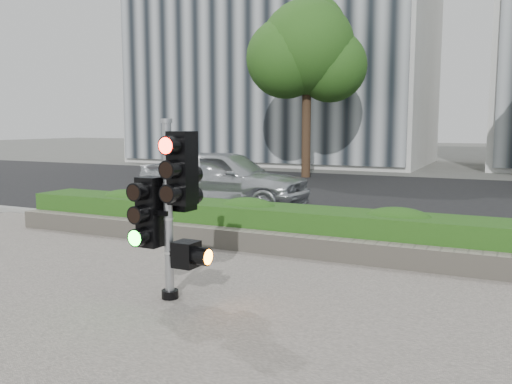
# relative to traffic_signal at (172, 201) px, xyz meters

# --- Properties ---
(ground) EXTENTS (120.00, 120.00, 0.00)m
(ground) POSITION_rel_traffic_signal_xyz_m (0.59, 0.79, -1.25)
(ground) COLOR #51514C
(ground) RESTS_ON ground
(sidewalk) EXTENTS (16.00, 11.00, 0.03)m
(sidewalk) POSITION_rel_traffic_signal_xyz_m (0.59, -1.71, -1.24)
(sidewalk) COLOR #9E9389
(sidewalk) RESTS_ON ground
(road) EXTENTS (60.00, 13.00, 0.02)m
(road) POSITION_rel_traffic_signal_xyz_m (0.59, 10.79, -1.24)
(road) COLOR black
(road) RESTS_ON ground
(curb) EXTENTS (60.00, 0.25, 0.12)m
(curb) POSITION_rel_traffic_signal_xyz_m (0.59, 3.94, -1.19)
(curb) COLOR gray
(curb) RESTS_ON ground
(stone_wall) EXTENTS (12.00, 0.32, 0.34)m
(stone_wall) POSITION_rel_traffic_signal_xyz_m (0.59, 2.69, -1.05)
(stone_wall) COLOR gray
(stone_wall) RESTS_ON sidewalk
(hedge) EXTENTS (12.00, 1.00, 0.68)m
(hedge) POSITION_rel_traffic_signal_xyz_m (0.59, 3.34, -0.88)
(hedge) COLOR #3E7F27
(hedge) RESTS_ON sidewalk
(building_left) EXTENTS (16.00, 9.00, 15.00)m
(building_left) POSITION_rel_traffic_signal_xyz_m (-8.41, 23.79, 6.25)
(building_left) COLOR #B7B7B2
(building_left) RESTS_ON ground
(tree_left) EXTENTS (4.61, 4.03, 7.34)m
(tree_left) POSITION_rel_traffic_signal_xyz_m (-3.93, 15.35, 3.79)
(tree_left) COLOR black
(tree_left) RESTS_ON ground
(traffic_signal) EXTENTS (0.77, 0.57, 2.21)m
(traffic_signal) POSITION_rel_traffic_signal_xyz_m (0.00, 0.00, 0.00)
(traffic_signal) COLOR black
(traffic_signal) RESTS_ON sidewalk
(car_silver) EXTENTS (4.54, 1.98, 1.52)m
(car_silver) POSITION_rel_traffic_signal_xyz_m (-3.02, 6.79, -0.47)
(car_silver) COLOR silver
(car_silver) RESTS_ON road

